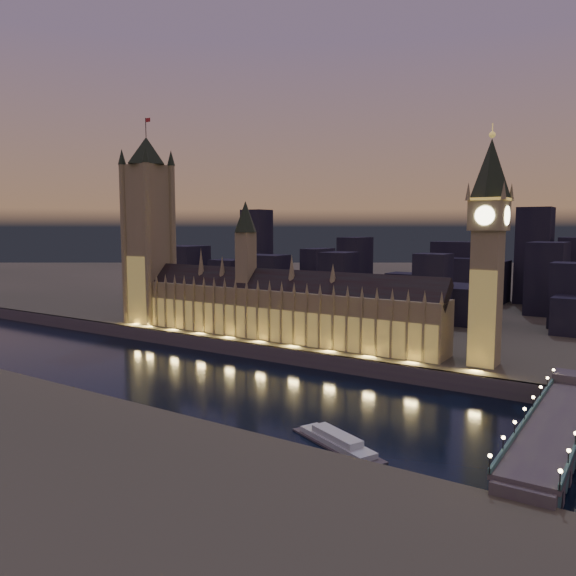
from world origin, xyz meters
The scene contains 9 objects.
ground_plane centered at (0.00, 0.00, 0.00)m, with size 2000.00×2000.00×0.00m, color black.
north_bank centered at (0.00, 520.00, 4.00)m, with size 2000.00×960.00×8.00m, color #3D412E.
embankment_wall centered at (0.00, 41.00, 4.00)m, with size 2000.00×2.50×8.00m, color #49414A.
palace_of_westminster centered at (-10.05, 61.75, 26.37)m, with size 202.00×21.44×78.00m.
victoria_tower centered at (-110.00, 61.93, 74.31)m, with size 31.68×31.68×133.18m.
elizabeth_tower centered at (108.00, 61.92, 68.39)m, with size 18.00×18.00×108.33m.
westminster_bridge centered at (148.15, -3.46, 6.00)m, with size 16.75×113.00×15.90m.
river_boat centered at (88.15, -42.31, 1.56)m, with size 39.39×24.42×4.50m.
city_backdrop centered at (36.47, 247.48, 31.84)m, with size 484.89×215.63×81.83m.
Camera 1 is at (171.67, -198.03, 70.92)m, focal length 35.00 mm.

